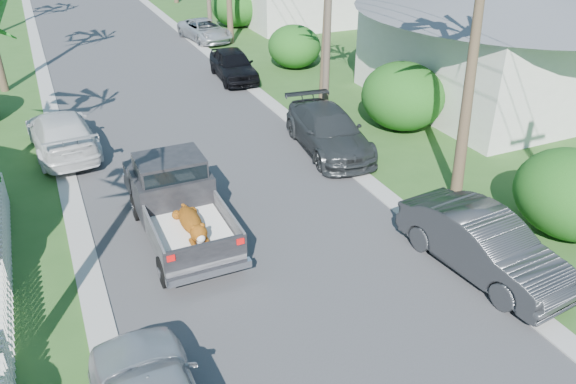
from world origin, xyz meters
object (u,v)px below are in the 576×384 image
parked_car_rn (483,245)px  parked_car_rm (329,131)px  parked_car_lf (62,133)px  house_right_near (496,49)px  parked_car_rf (233,65)px  parked_car_rd (205,30)px  pickup_truck (175,197)px

parked_car_rn → parked_car_rm: 7.70m
parked_car_lf → house_right_near: house_right_near is taller
parked_car_lf → house_right_near: size_ratio=0.54×
parked_car_rf → parked_car_lf: parked_car_lf is taller
parked_car_rf → parked_car_rd: 7.94m
parked_car_rm → parked_car_lf: size_ratio=1.00×
parked_car_rf → parked_car_rd: (0.99, 7.87, -0.10)m
pickup_truck → house_right_near: 15.58m
pickup_truck → parked_car_rf: (5.82, 11.99, -0.31)m
parked_car_rd → house_right_near: bearing=-70.2°
parked_car_rm → house_right_near: (8.69, 1.73, 1.51)m
house_right_near → parked_car_rm: bearing=-168.7°
pickup_truck → parked_car_lf: (-2.33, 6.54, -0.30)m
house_right_near → parked_car_lf: bearing=173.8°
parked_car_rf → house_right_near: house_right_near is taller
parked_car_rm → house_right_near: house_right_near is taller
parked_car_rf → parked_car_lf: 9.80m
pickup_truck → house_right_near: (14.81, 4.67, 1.21)m
parked_car_lf → pickup_truck: bearing=105.3°
parked_car_rn → parked_car_lf: (-8.49, 11.30, -0.03)m
parked_car_rd → pickup_truck: bearing=-116.9°
pickup_truck → parked_car_rd: 21.01m
parked_car_rn → parked_car_rm: (-0.05, 7.70, -0.03)m
parked_car_rd → parked_car_lf: size_ratio=0.89×
parked_car_rd → parked_car_lf: (-9.14, -13.32, 0.11)m
parked_car_lf → parked_car_rf: bearing=-150.6°
parked_car_rf → house_right_near: size_ratio=0.46×
pickup_truck → parked_car_rd: pickup_truck is taller
parked_car_lf → parked_car_rm: bearing=152.6°
parked_car_rn → parked_car_rf: (-0.34, 16.75, -0.03)m
parked_car_rd → house_right_near: size_ratio=0.48×
pickup_truck → parked_car_rm: bearing=25.7°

